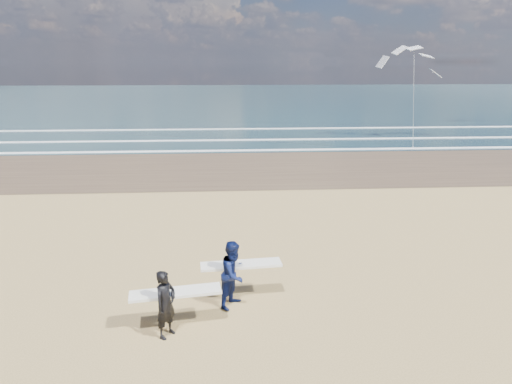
{
  "coord_description": "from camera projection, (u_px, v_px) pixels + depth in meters",
  "views": [
    {
      "loc": [
        0.52,
        -10.29,
        6.33
      ],
      "look_at": [
        1.54,
        6.0,
        1.66
      ],
      "focal_mm": 32.0,
      "sensor_mm": 36.0,
      "label": 1
    }
  ],
  "objects": [
    {
      "name": "surfer_far",
      "position": [
        234.0,
        273.0,
        12.1
      ],
      "size": [
        2.24,
        1.27,
        1.83
      ],
      "color": "#0B1543",
      "rests_on": "ground"
    },
    {
      "name": "kite_1",
      "position": [
        414.0,
        84.0,
        35.88
      ],
      "size": [
        5.42,
        4.7,
        8.46
      ],
      "color": "slate",
      "rests_on": "ground"
    },
    {
      "name": "surfer_near",
      "position": [
        167.0,
        302.0,
        10.77
      ],
      "size": [
        2.25,
        1.14,
        1.68
      ],
      "color": "black",
      "rests_on": "ground"
    },
    {
      "name": "foam_breakers",
      "position": [
        451.0,
        137.0,
        39.73
      ],
      "size": [
        220.0,
        11.7,
        0.05
      ],
      "color": "white",
      "rests_on": "ground"
    },
    {
      "name": "ocean",
      "position": [
        336.0,
        98.0,
        81.87
      ],
      "size": [
        220.0,
        100.0,
        0.02
      ],
      "primitive_type": "cube",
      "color": "#1B353C",
      "rests_on": "ground"
    }
  ]
}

